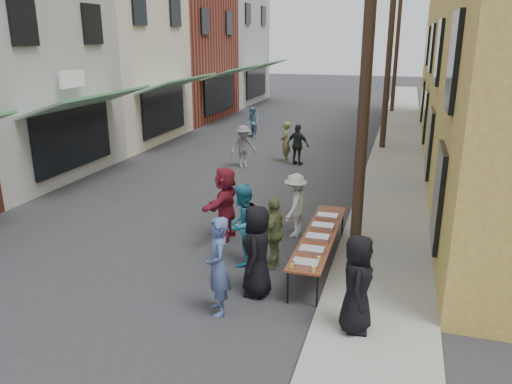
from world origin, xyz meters
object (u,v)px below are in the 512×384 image
Objects in this scene: catering_tray_sausage at (305,263)px; guest_front_a at (257,251)px; utility_pole_mid at (390,48)px; serving_table at (320,236)px; utility_pole_far at (397,44)px; server at (357,284)px; guest_front_c at (242,225)px; utility_pole_near at (367,60)px.

catering_tray_sausage is 0.99m from guest_front_a.
utility_pole_mid is 2.25× the size of serving_table.
utility_pole_far reaches higher than guest_front_a.
catering_tray_sausage is at bearing 46.75° from server.
guest_front_c is (-0.72, 1.25, 0.00)m from guest_front_a.
guest_front_a is at bearing 63.76° from server.
utility_pole_near is at bearing 74.31° from catering_tray_sausage.
guest_front_a is 1.00× the size of guest_front_c.
guest_front_a is 1.44m from guest_front_c.
utility_pole_mid is 1.00× the size of utility_pole_far.
utility_pole_near reaches higher than catering_tray_sausage.
guest_front_a is (-1.69, -14.58, -3.56)m from utility_pole_mid.
utility_pole_far is 2.25× the size of serving_table.
guest_front_c is at bearing -151.02° from utility_pole_near.
guest_front_a is (-0.97, -0.02, 0.15)m from catering_tray_sausage.
guest_front_a reaches higher than server.
utility_pole_near is at bearing -90.00° from utility_pole_mid.
catering_tray_sausage is 0.27× the size of guest_front_a.
guest_front_c is (-2.41, -1.33, -3.56)m from utility_pole_near.
utility_pole_near is 4.78× the size of guest_front_c.
catering_tray_sausage is 2.09m from guest_front_c.
catering_tray_sausage is (-0.72, -14.56, -3.71)m from utility_pole_mid.
utility_pole_near and utility_pole_far have the same top height.
utility_pole_far reaches higher than catering_tray_sausage.
catering_tray_sausage reaches higher than serving_table.
utility_pole_far is 18.00× the size of catering_tray_sausage.
utility_pole_near is 4.56m from catering_tray_sausage.
utility_pole_mid is (0.00, 12.00, 0.00)m from utility_pole_near.
catering_tray_sausage is at bearing -90.00° from serving_table.
utility_pole_mid is at bearing 87.17° from catering_tray_sausage.
catering_tray_sausage is 1.43m from server.
guest_front_a is at bearing -123.25° from utility_pole_near.
catering_tray_sausage is at bearing 60.31° from guest_front_c.
guest_front_c is (-1.69, 1.23, 0.15)m from catering_tray_sausage.
utility_pole_near is 3.96m from serving_table.
guest_front_a is 1.07× the size of server.
utility_pole_near reaches higher than serving_table.
serving_table is 1.95m from guest_front_a.
utility_pole_far reaches higher than serving_table.
server is at bearing -88.70° from utility_pole_mid.
server is (2.76, -2.15, 0.04)m from guest_front_c.
server is (2.05, -0.90, 0.04)m from guest_front_a.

